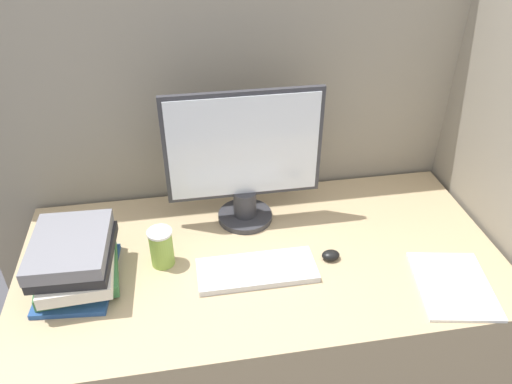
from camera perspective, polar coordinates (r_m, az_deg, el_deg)
cubicle_panel_rear at (r=1.89m, az=-1.60°, el=2.98°), size 1.92×0.04×1.71m
cubicle_panel_right at (r=1.86m, az=25.42°, el=-1.34°), size 0.04×0.83×1.71m
desk at (r=1.89m, az=0.56°, el=-16.06°), size 1.52×0.77×0.78m
monitor at (r=1.63m, az=-1.36°, el=3.49°), size 0.51×0.19×0.48m
keyboard at (r=1.54m, az=0.09°, el=-8.93°), size 0.36×0.15×0.02m
mouse at (r=1.60m, az=8.54°, el=-7.16°), size 0.06×0.04×0.03m
coffee_cup at (r=1.56m, az=-10.76°, el=-6.24°), size 0.08×0.08×0.13m
book_stack at (r=1.55m, az=-19.95°, el=-7.43°), size 0.25×0.31×0.17m
paper_pile at (r=1.61m, az=21.60°, el=-9.88°), size 0.26×0.31×0.01m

